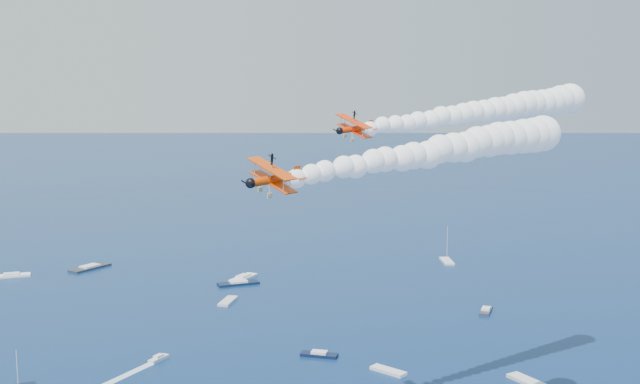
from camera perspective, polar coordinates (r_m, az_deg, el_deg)
name	(u,v)px	position (r m, az deg, el deg)	size (l,w,h in m)	color
biplane_lead	(356,129)	(126.76, 2.61, 4.63)	(7.21, 8.09, 4.87)	red
biplane_trail	(275,179)	(99.53, -3.32, 0.95)	(8.18, 9.17, 5.52)	#D53C04
smoke_trail_lead	(479,112)	(144.74, 11.55, 5.72)	(53.52, 19.41, 10.16)	white
smoke_trail_trail	(434,152)	(116.36, 8.31, 2.92)	(53.05, 21.00, 10.16)	white
spectator_boats	(167,319)	(214.96, -11.09, -9.07)	(215.73, 154.15, 0.70)	silver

